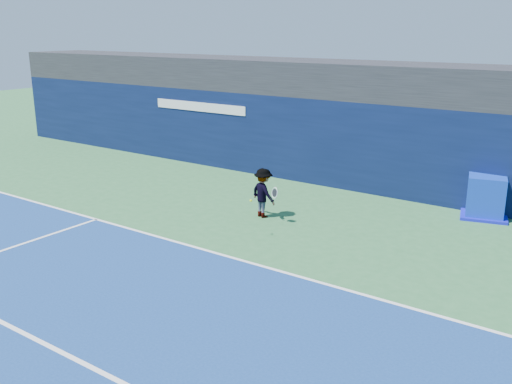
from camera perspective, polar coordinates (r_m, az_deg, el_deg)
ground at (r=11.83m, az=-11.30°, el=-11.12°), size 80.00×80.00×0.00m
baseline at (r=13.84m, az=-2.27°, el=-6.61°), size 24.00×0.10×0.01m
service_line at (r=10.74m, az=-19.26°, el=-14.71°), size 24.00×0.10×0.01m
stadium_band at (r=20.25m, az=12.65°, el=10.77°), size 36.00×3.00×1.20m
back_wall_assembly at (r=19.64m, az=11.13°, el=4.50°), size 36.00×1.03×3.00m
equipment_cart at (r=17.94m, az=21.97°, el=-0.56°), size 1.57×1.57×1.24m
tennis_player at (r=16.56m, az=0.74°, el=-0.09°), size 1.26×0.81×1.46m
tennis_ball at (r=14.88m, az=-0.51°, el=-0.86°), size 0.07×0.07×0.07m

